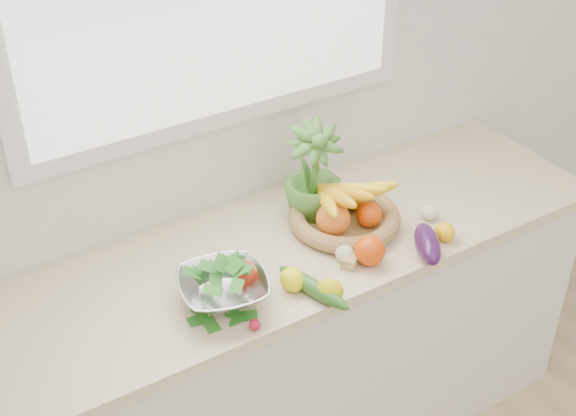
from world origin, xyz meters
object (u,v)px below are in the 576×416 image
colander_with_spinach (223,283)px  cucumber (313,288)px  potted_herb (313,174)px  eggplant (427,244)px  apple (245,274)px  fruit_basket (344,212)px

colander_with_spinach → cucumber: bearing=-24.9°
potted_herb → eggplant: bearing=-63.3°
apple → fruit_basket: fruit_basket is taller
apple → potted_herb: (0.36, 0.19, 0.12)m
colander_with_spinach → fruit_basket: bearing=14.0°
fruit_basket → colander_with_spinach: fruit_basket is taller
eggplant → colander_with_spinach: colander_with_spinach is taller
fruit_basket → colander_with_spinach: (-0.50, -0.12, 0.01)m
eggplant → fruit_basket: size_ratio=0.44×
apple → potted_herb: size_ratio=0.24×
eggplant → cucumber: (-0.39, 0.03, -0.01)m
apple → fruit_basket: bearing=12.6°
eggplant → apple: bearing=163.0°
eggplant → potted_herb: 0.42m
apple → potted_herb: 0.42m
apple → cucumber: bearing=-44.2°
fruit_basket → eggplant: bearing=-63.3°
apple → potted_herb: bearing=28.4°
eggplant → potted_herb: (-0.18, 0.36, 0.12)m
fruit_basket → potted_herb: bearing=116.9°
eggplant → fruit_basket: bearing=116.7°
eggplant → potted_herb: size_ratio=0.58×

